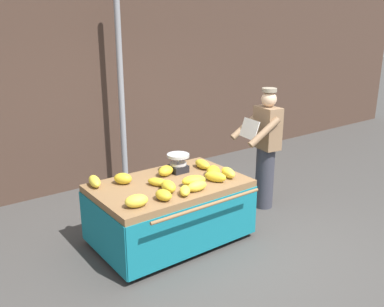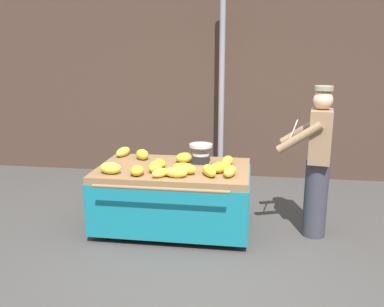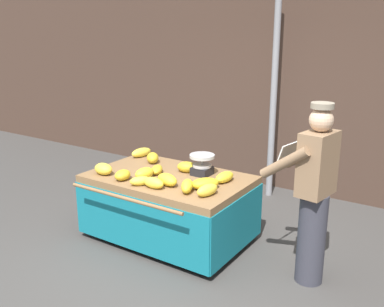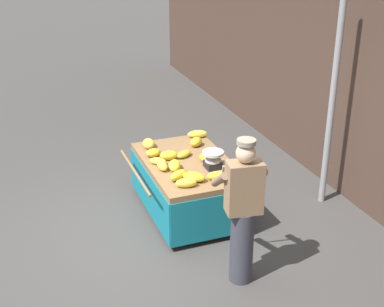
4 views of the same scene
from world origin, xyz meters
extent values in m
plane|color=#423F3D|center=(0.00, 0.00, 0.00)|extent=(60.00, 60.00, 0.00)
cube|color=#473328|center=(0.00, 3.08, 1.81)|extent=(16.00, 0.24, 3.62)
cylinder|color=gray|center=(-0.05, 2.59, 1.52)|extent=(0.09, 0.09, 3.04)
cube|color=olive|center=(-0.45, 0.68, 0.72)|extent=(1.76, 1.11, 0.08)
cylinder|color=black|center=(-1.25, 0.68, 0.32)|extent=(0.05, 0.65, 0.65)
cylinder|color=#B7B7BC|center=(-1.28, 0.68, 0.32)|extent=(0.01, 0.12, 0.12)
cylinder|color=black|center=(0.35, 0.68, 0.32)|extent=(0.05, 0.65, 0.65)
cylinder|color=#B7B7BC|center=(0.38, 0.68, 0.32)|extent=(0.01, 0.12, 0.12)
cylinder|color=#4C4742|center=(-0.45, 1.16, 0.34)|extent=(0.05, 0.05, 0.68)
cube|color=#147284|center=(-0.45, 0.13, 0.38)|extent=(1.76, 0.02, 0.60)
cube|color=#147284|center=(-0.45, 1.24, 0.38)|extent=(1.76, 0.02, 0.60)
cube|color=#147284|center=(-1.33, 0.68, 0.38)|extent=(0.02, 1.11, 0.60)
cube|color=#147284|center=(0.43, 0.68, 0.38)|extent=(0.02, 1.11, 0.60)
cylinder|color=olive|center=(-0.45, -0.05, 0.74)|extent=(1.41, 0.04, 0.04)
cube|color=black|center=(-0.16, 0.92, 0.80)|extent=(0.20, 0.20, 0.09)
cylinder|color=#B7B7BC|center=(-0.16, 0.92, 0.90)|extent=(0.02, 0.02, 0.11)
cylinder|color=#B7B7BC|center=(-0.16, 0.92, 0.97)|extent=(0.28, 0.28, 0.03)
cylinder|color=#B7B7BC|center=(-0.16, 0.92, 0.87)|extent=(0.21, 0.21, 0.03)
ellipsoid|color=gold|center=(-0.78, 0.30, 0.81)|extent=(0.17, 0.22, 0.11)
ellipsoid|color=gold|center=(0.11, 0.55, 0.81)|extent=(0.31, 0.33, 0.12)
ellipsoid|color=gold|center=(-0.61, 0.68, 0.80)|extent=(0.22, 0.28, 0.09)
ellipsoid|color=gold|center=(-0.35, 0.91, 0.82)|extent=(0.26, 0.22, 0.12)
ellipsoid|color=yellow|center=(0.22, 0.41, 0.81)|extent=(0.17, 0.28, 0.12)
ellipsoid|color=yellow|center=(-0.35, 0.29, 0.81)|extent=(0.25, 0.13, 0.11)
ellipsoid|color=yellow|center=(-1.19, 1.11, 0.81)|extent=(0.17, 0.31, 0.11)
ellipsoid|color=yellow|center=(0.17, 0.85, 0.81)|extent=(0.15, 0.29, 0.11)
ellipsoid|color=yellow|center=(-1.09, 0.32, 0.82)|extent=(0.27, 0.20, 0.13)
ellipsoid|color=yellow|center=(-0.28, 0.43, 0.82)|extent=(0.31, 0.24, 0.12)
ellipsoid|color=yellow|center=(-0.61, 0.46, 0.82)|extent=(0.17, 0.26, 0.12)
ellipsoid|color=gold|center=(-0.90, 0.97, 0.82)|extent=(0.25, 0.26, 0.13)
ellipsoid|color=yellow|center=(0.00, 0.39, 0.82)|extent=(0.23, 0.29, 0.12)
ellipsoid|color=yellow|center=(-0.51, 0.28, 0.80)|extent=(0.23, 0.25, 0.09)
cylinder|color=#383842|center=(1.19, 0.71, 0.44)|extent=(0.26, 0.26, 0.88)
cube|color=#8C6B4C|center=(1.19, 0.71, 1.17)|extent=(0.29, 0.41, 0.58)
sphere|color=#DBB28E|center=(1.19, 0.71, 1.56)|extent=(0.21, 0.21, 0.21)
cylinder|color=gray|center=(1.19, 0.71, 1.69)|extent=(0.20, 0.20, 0.05)
cylinder|color=#8C6B4C|center=(0.94, 0.53, 1.18)|extent=(0.49, 0.16, 0.37)
cylinder|color=#8C6B4C|center=(1.01, 0.95, 1.18)|extent=(0.49, 0.16, 0.37)
cube|color=silver|center=(0.89, 0.75, 1.19)|extent=(0.14, 0.35, 0.25)
camera|label=1|loc=(-2.93, -3.09, 2.52)|focal=38.64mm
camera|label=2|loc=(0.44, -3.84, 2.06)|focal=38.31mm
camera|label=3|loc=(2.26, -2.94, 2.29)|focal=40.17mm
camera|label=4|loc=(5.66, -1.57, 3.80)|focal=50.30mm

